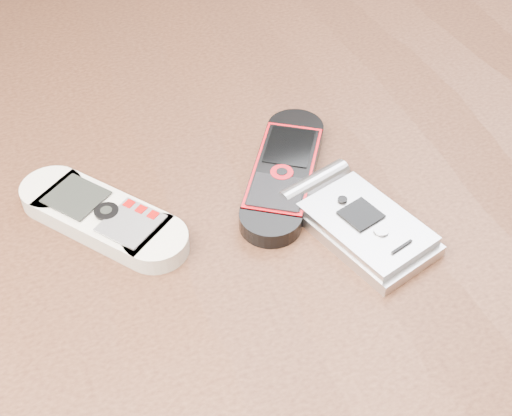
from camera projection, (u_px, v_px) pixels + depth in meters
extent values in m
cube|color=black|center=(250.00, 237.00, 0.51)|extent=(1.20, 0.80, 0.03)
cube|color=black|center=(493.00, 165.00, 1.14)|extent=(0.06, 0.06, 0.71)
cube|color=beige|center=(102.00, 216.00, 0.49)|extent=(0.12, 0.14, 0.02)
cube|color=black|center=(284.00, 172.00, 0.53)|extent=(0.11, 0.14, 0.01)
cube|color=silver|center=(363.00, 224.00, 0.49)|extent=(0.09, 0.12, 0.02)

